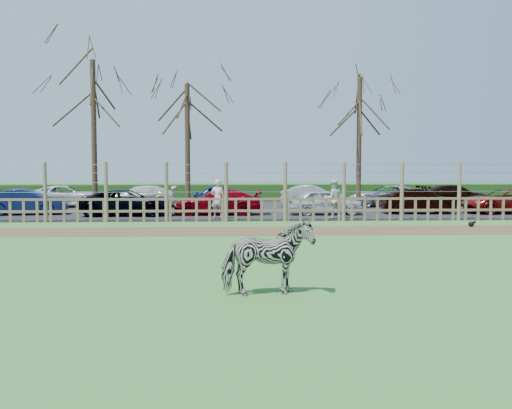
{
  "coord_description": "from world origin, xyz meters",
  "views": [
    {
      "loc": [
        0.13,
        -15.98,
        2.39
      ],
      "look_at": [
        1.0,
        2.5,
        1.1
      ],
      "focal_mm": 40.0,
      "sensor_mm": 36.0,
      "label": 1
    }
  ],
  "objects_px": {
    "tree_left": "(93,99)",
    "car_2": "(128,203)",
    "tree_right": "(359,111)",
    "car_8": "(66,196)",
    "car_9": "(139,196)",
    "car_4": "(325,202)",
    "car_10": "(224,196)",
    "visitor_b": "(333,199)",
    "car_1": "(26,202)",
    "visitor_a": "(218,199)",
    "car_6": "(506,201)",
    "zebra": "(267,258)",
    "crow": "(472,224)",
    "car_3": "(218,202)",
    "car_11": "(313,196)",
    "tree_mid": "(187,116)",
    "car_5": "(419,201)",
    "car_12": "(386,196)",
    "car_13": "(454,195)"
  },
  "relations": [
    {
      "from": "zebra",
      "to": "car_10",
      "type": "relative_size",
      "value": 0.47
    },
    {
      "from": "car_6",
      "to": "car_9",
      "type": "bearing_deg",
      "value": -104.76
    },
    {
      "from": "car_2",
      "to": "car_6",
      "type": "bearing_deg",
      "value": -88.51
    },
    {
      "from": "car_9",
      "to": "car_11",
      "type": "bearing_deg",
      "value": 88.26
    },
    {
      "from": "visitor_b",
      "to": "car_13",
      "type": "bearing_deg",
      "value": -147.85
    },
    {
      "from": "tree_mid",
      "to": "car_8",
      "type": "relative_size",
      "value": 1.58
    },
    {
      "from": "car_4",
      "to": "tree_right",
      "type": "bearing_deg",
      "value": -36.16
    },
    {
      "from": "crow",
      "to": "car_8",
      "type": "relative_size",
      "value": 0.07
    },
    {
      "from": "car_2",
      "to": "car_9",
      "type": "distance_m",
      "value": 5.16
    },
    {
      "from": "visitor_a",
      "to": "car_11",
      "type": "height_order",
      "value": "visitor_a"
    },
    {
      "from": "visitor_b",
      "to": "crow",
      "type": "height_order",
      "value": "visitor_b"
    },
    {
      "from": "visitor_a",
      "to": "zebra",
      "type": "bearing_deg",
      "value": 108.96
    },
    {
      "from": "tree_left",
      "to": "car_2",
      "type": "bearing_deg",
      "value": -44.16
    },
    {
      "from": "car_10",
      "to": "car_4",
      "type": "bearing_deg",
      "value": -141.54
    },
    {
      "from": "car_6",
      "to": "car_2",
      "type": "bearing_deg",
      "value": -89.04
    },
    {
      "from": "car_6",
      "to": "car_9",
      "type": "xyz_separation_m",
      "value": [
        -18.43,
        4.8,
        0.0
      ]
    },
    {
      "from": "zebra",
      "to": "car_2",
      "type": "xyz_separation_m",
      "value": [
        -5.41,
        16.33,
        -0.06
      ]
    },
    {
      "from": "car_4",
      "to": "car_13",
      "type": "xyz_separation_m",
      "value": [
        8.43,
        5.48,
        0.0
      ]
    },
    {
      "from": "tree_left",
      "to": "visitor_a",
      "type": "relative_size",
      "value": 4.57
    },
    {
      "from": "tree_mid",
      "to": "visitor_b",
      "type": "distance_m",
      "value": 9.13
    },
    {
      "from": "visitor_b",
      "to": "car_4",
      "type": "bearing_deg",
      "value": -99.25
    },
    {
      "from": "tree_left",
      "to": "car_1",
      "type": "distance_m",
      "value": 5.9
    },
    {
      "from": "car_8",
      "to": "car_11",
      "type": "xyz_separation_m",
      "value": [
        13.8,
        -0.32,
        0.0
      ]
    },
    {
      "from": "visitor_b",
      "to": "car_1",
      "type": "bearing_deg",
      "value": -20.14
    },
    {
      "from": "visitor_b",
      "to": "zebra",
      "type": "bearing_deg",
      "value": 65.45
    },
    {
      "from": "crow",
      "to": "car_3",
      "type": "xyz_separation_m",
      "value": [
        -9.87,
        5.44,
        0.52
      ]
    },
    {
      "from": "tree_right",
      "to": "car_8",
      "type": "distance_m",
      "value": 16.76
    },
    {
      "from": "car_12",
      "to": "car_2",
      "type": "bearing_deg",
      "value": -62.93
    },
    {
      "from": "zebra",
      "to": "car_4",
      "type": "xyz_separation_m",
      "value": [
        3.84,
        16.38,
        -0.06
      ]
    },
    {
      "from": "tree_right",
      "to": "car_8",
      "type": "height_order",
      "value": "tree_right"
    },
    {
      "from": "car_5",
      "to": "car_11",
      "type": "relative_size",
      "value": 1.0
    },
    {
      "from": "zebra",
      "to": "car_3",
      "type": "bearing_deg",
      "value": -6.73
    },
    {
      "from": "car_9",
      "to": "car_10",
      "type": "bearing_deg",
      "value": 94.06
    },
    {
      "from": "car_4",
      "to": "car_5",
      "type": "xyz_separation_m",
      "value": [
        4.63,
        0.37,
        0.0
      ]
    },
    {
      "from": "tree_left",
      "to": "car_5",
      "type": "height_order",
      "value": "tree_left"
    },
    {
      "from": "car_6",
      "to": "visitor_a",
      "type": "bearing_deg",
      "value": -81.42
    },
    {
      "from": "car_2",
      "to": "zebra",
      "type": "bearing_deg",
      "value": -161.31
    },
    {
      "from": "tree_right",
      "to": "car_9",
      "type": "height_order",
      "value": "tree_right"
    },
    {
      "from": "crow",
      "to": "car_6",
      "type": "relative_size",
      "value": 0.07
    },
    {
      "from": "car_4",
      "to": "car_10",
      "type": "distance_m",
      "value": 7.42
    },
    {
      "from": "car_1",
      "to": "car_2",
      "type": "xyz_separation_m",
      "value": [
        4.86,
        -0.69,
        0.0
      ]
    },
    {
      "from": "tree_left",
      "to": "car_5",
      "type": "xyz_separation_m",
      "value": [
        15.79,
        -1.42,
        -4.98
      ]
    },
    {
      "from": "car_3",
      "to": "car_12",
      "type": "distance_m",
      "value": 10.7
    },
    {
      "from": "car_3",
      "to": "car_13",
      "type": "height_order",
      "value": "same"
    },
    {
      "from": "car_10",
      "to": "car_11",
      "type": "relative_size",
      "value": 0.97
    },
    {
      "from": "car_2",
      "to": "visitor_a",
      "type": "bearing_deg",
      "value": -112.57
    },
    {
      "from": "tree_left",
      "to": "car_4",
      "type": "distance_m",
      "value": 12.35
    },
    {
      "from": "tree_left",
      "to": "car_11",
      "type": "xyz_separation_m",
      "value": [
        11.34,
        3.41,
        -4.98
      ]
    },
    {
      "from": "zebra",
      "to": "visitor_a",
      "type": "bearing_deg",
      "value": -6.3
    },
    {
      "from": "tree_left",
      "to": "tree_right",
      "type": "height_order",
      "value": "tree_left"
    }
  ]
}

